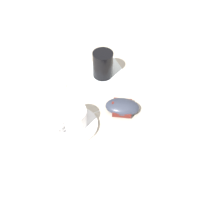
# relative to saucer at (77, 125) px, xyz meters

# --- Properties ---
(ground_plane) EXTENTS (3.00, 3.00, 0.00)m
(ground_plane) POSITION_rel_saucer_xyz_m (-0.10, -0.07, -0.01)
(ground_plane) COLOR #B2A899
(saucer) EXTENTS (0.13, 0.13, 0.01)m
(saucer) POSITION_rel_saucer_xyz_m (0.00, 0.00, 0.00)
(saucer) COLOR white
(saucer) RESTS_ON ground
(coffee_cup) EXTENTS (0.10, 0.08, 0.06)m
(coffee_cup) POSITION_rel_saucer_xyz_m (0.01, -0.00, 0.04)
(coffee_cup) COLOR white
(coffee_cup) RESTS_ON saucer
(computer_mouse) EXTENTS (0.12, 0.12, 0.04)m
(computer_mouse) POSITION_rel_saucer_xyz_m (-0.15, 0.02, 0.01)
(computer_mouse) COLOR #2D3342
(computer_mouse) RESTS_ON ground
(mouse_cable) EXTENTS (0.32, 0.05, 0.00)m
(mouse_cable) POSITION_rel_saucer_xyz_m (0.05, -0.01, -0.00)
(mouse_cable) COLOR white
(mouse_cable) RESTS_ON ground
(napkin_under_glass) EXTENTS (0.17, 0.17, 0.00)m
(napkin_under_glass) POSITION_rel_saucer_xyz_m (-0.19, -0.15, -0.01)
(napkin_under_glass) COLOR white
(napkin_under_glass) RESTS_ON ground
(drinking_glass) EXTENTS (0.07, 0.07, 0.09)m
(drinking_glass) POSITION_rel_saucer_xyz_m (-0.19, -0.14, 0.04)
(drinking_glass) COLOR black
(drinking_glass) RESTS_ON napkin_under_glass
(pen) EXTENTS (0.15, 0.02, 0.01)m
(pen) POSITION_rel_saucer_xyz_m (0.02, -0.17, -0.00)
(pen) COLOR silver
(pen) RESTS_ON ground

